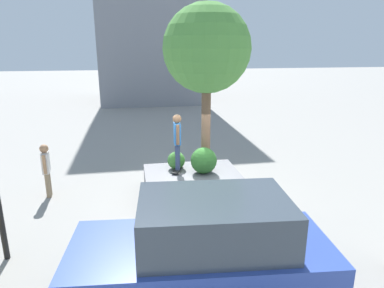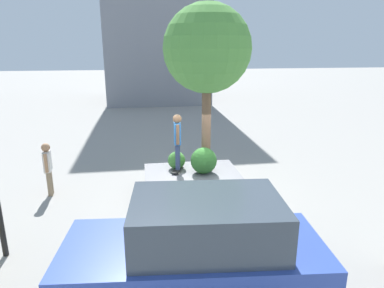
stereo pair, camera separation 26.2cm
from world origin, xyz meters
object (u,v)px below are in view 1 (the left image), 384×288
(sedan_parked, at_px, (204,253))
(pedestrian_crossing, at_px, (46,167))
(skateboard, at_px, (178,169))
(skateboarder, at_px, (177,138))
(planter_ledge, at_px, (192,184))
(plaza_tree, at_px, (207,50))

(sedan_parked, distance_m, pedestrian_crossing, 6.49)
(skateboard, relative_size, pedestrian_crossing, 0.50)
(pedestrian_crossing, bearing_deg, skateboarder, 172.51)
(planter_ledge, relative_size, skateboard, 3.44)
(planter_ledge, relative_size, skateboarder, 1.68)
(skateboarder, relative_size, pedestrian_crossing, 1.02)
(plaza_tree, relative_size, skateboard, 5.94)
(skateboarder, distance_m, sedan_parked, 4.87)
(planter_ledge, bearing_deg, sedan_parked, 82.46)
(planter_ledge, height_order, skateboard, skateboard)
(sedan_parked, bearing_deg, pedestrian_crossing, -54.98)
(pedestrian_crossing, bearing_deg, skateboard, 172.51)
(plaza_tree, bearing_deg, pedestrian_crossing, -5.25)
(sedan_parked, xyz_separation_m, pedestrian_crossing, (3.73, -5.32, -0.09))
(planter_ledge, bearing_deg, plaza_tree, -148.48)
(sedan_parked, bearing_deg, skateboarder, -92.34)
(skateboard, xyz_separation_m, pedestrian_crossing, (3.92, -0.52, 0.14))
(planter_ledge, bearing_deg, skateboarder, -28.40)
(skateboard, bearing_deg, skateboarder, 90.00)
(skateboarder, bearing_deg, skateboard, -90.00)
(planter_ledge, height_order, pedestrian_crossing, pedestrian_crossing)
(skateboard, relative_size, sedan_parked, 0.18)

